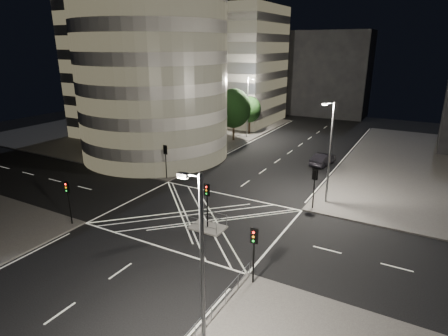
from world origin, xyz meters
The scene contains 24 objects.
ground centered at (0.00, 0.00, 0.00)m, with size 120.00×120.00×0.00m, color black.
sidewalk_far_left centered at (-29.00, 27.00, 0.07)m, with size 42.00×42.00×0.15m, color #4A4745.
central_island centered at (2.00, -1.50, 0.07)m, with size 3.00×2.00×0.15m, color slate.
office_tower_curved centered at (-20.74, 18.74, 12.65)m, with size 30.00×29.00×27.20m.
office_block_rear centered at (-22.00, 42.00, 11.15)m, with size 24.00×16.00×22.00m, color gray.
building_far_end centered at (-4.00, 58.00, 9.00)m, with size 18.00×8.00×18.00m, color black.
tree_a centered at (-10.50, 9.00, 4.72)m, with size 5.03×5.03×7.47m.
tree_b centered at (-10.50, 15.00, 4.26)m, with size 4.08×4.08×6.47m.
tree_c centered at (-10.50, 21.00, 4.74)m, with size 3.79×3.79×6.78m.
tree_d centered at (-10.50, 27.00, 5.38)m, with size 5.50×5.50×8.40m.
tree_e centered at (-10.50, 33.00, 4.35)m, with size 3.99×3.99×6.50m.
traffic_signal_fl centered at (-8.80, 6.80, 2.91)m, with size 0.55×0.22×4.00m.
traffic_signal_nl centered at (-8.80, -6.80, 2.91)m, with size 0.55×0.22×4.00m.
traffic_signal_fr centered at (8.80, 6.80, 2.91)m, with size 0.55×0.22×4.00m.
traffic_signal_nr centered at (8.80, -6.80, 2.91)m, with size 0.55×0.22×4.00m.
traffic_signal_island centered at (2.00, -1.50, 2.91)m, with size 0.55×0.22×4.00m.
street_lamp_left_near centered at (-9.44, 12.00, 5.54)m, with size 1.25×0.25×10.00m.
street_lamp_left_far centered at (-9.44, 30.00, 5.54)m, with size 1.25×0.25×10.00m.
street_lamp_right_far centered at (9.44, 9.00, 5.54)m, with size 1.25×0.25×10.00m.
street_lamp_right_near centered at (9.44, -14.00, 5.54)m, with size 1.25×0.25×10.00m.
railing_near_right centered at (8.30, -12.15, 0.70)m, with size 0.06×11.70×1.10m, color slate.
railing_island_south centered at (2.00, -2.40, 0.70)m, with size 2.80×0.06×1.10m, color slate.
railing_island_north centered at (2.00, -0.60, 0.70)m, with size 2.80×0.06×1.10m, color slate.
sedan centered at (5.88, 21.24, 0.82)m, with size 1.73×4.95×1.63m, color black.
Camera 1 is at (17.48, -26.28, 15.22)m, focal length 30.00 mm.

